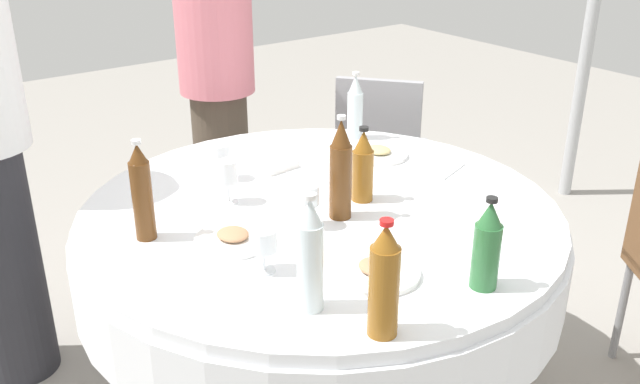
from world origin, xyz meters
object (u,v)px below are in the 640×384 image
Objects in this scene: dining_table at (320,246)px; plate_outer at (377,271)px; bottle_amber_left at (384,282)px; wine_glass_mid at (227,175)px; bottle_green_north at (487,246)px; wine_glass_inner at (220,154)px; bottle_amber_south at (363,167)px; wine_glass_far at (307,197)px; person_left at (218,89)px; chair_mid at (380,145)px; bottle_clear_inner at (355,108)px; bottle_clear_far at (310,256)px; bottle_brown_mid at (341,171)px; wine_glass_near at (263,241)px; plate_right at (233,238)px; bottle_brown_near at (142,193)px; plate_front at (378,153)px.

plate_outer is at bearing -16.86° from dining_table.
wine_glass_mid is at bearing 175.02° from bottle_amber_left.
bottle_green_north reaches higher than wine_glass_inner.
wine_glass_far is at bearing -79.17° from bottle_amber_south.
chair_mid is at bearing -15.10° from person_left.
bottle_green_north is 0.93× the size of bottle_clear_inner.
bottle_clear_far reaches higher than bottle_amber_left.
wine_glass_mid is (-0.84, 0.07, -0.04)m from bottle_amber_left.
bottle_brown_mid is 0.40m from wine_glass_near.
bottle_green_north is 2.03× the size of wine_glass_near.
bottle_clear_far is 0.45m from wine_glass_far.
plate_right is at bearing -27.20° from wine_glass_mid.
wine_glass_far is 0.58× the size of plate_outer.
person_left reaches higher than bottle_clear_far.
wine_glass_near is at bearing -69.22° from bottle_brown_mid.
bottle_amber_south is 1.96× the size of wine_glass_inner.
bottle_clear_far reaches higher than bottle_clear_inner.
wine_glass_far is at bearing 62.58° from bottle_brown_near.
plate_front is (-0.27, 0.79, 0.00)m from plate_right.
bottle_amber_left is at bearing -40.39° from plate_front.
bottle_brown_mid reaches higher than plate_front.
bottle_amber_south is 0.41m from plate_front.
bottle_amber_left is 0.20m from bottle_clear_far.
bottle_clear_inner is at bearing 128.11° from wine_glass_near.
bottle_clear_inner reaches higher than plate_right.
bottle_clear_inner is 1.25m from bottle_clear_far.
wine_glass_mid is (-0.24, -0.36, -0.02)m from bottle_amber_south.
wine_glass_far is 1.27m from person_left.
bottle_green_north is 0.73m from plate_right.
chair_mid reaches higher than plate_right.
bottle_clear_inner reaches higher than wine_glass_mid.
bottle_brown_near is 0.47m from wine_glass_inner.
plate_right is 1.31m from person_left.
bottle_clear_inner is at bearing 131.37° from dining_table.
person_left is (-1.58, 0.62, -0.05)m from bottle_clear_far.
wine_glass_mid is 1.03m from person_left.
bottle_clear_far is 1.82m from chair_mid.
person_left is at bearing 152.84° from plate_right.
bottle_clear_far is at bearing -86.18° from chair_mid.
wine_glass_mid is at bearing -162.09° from bottle_green_north.
bottle_clear_far is 1.01× the size of bottle_brown_near.
bottle_green_north is (0.64, 0.05, 0.26)m from dining_table.
bottle_brown_near is (0.31, -1.04, 0.02)m from bottle_clear_inner.
bottle_amber_left reaches higher than dining_table.
bottle_clear_far is 0.61m from bottle_brown_near.
bottle_brown_mid reaches higher than wine_glass_far.
wine_glass_far is (0.53, -0.62, -0.03)m from bottle_clear_inner.
bottle_clear_far is at bearing -158.77° from bottle_amber_left.
bottle_amber_south reaches higher than wine_glass_mid.
wine_glass_inner is at bearing 157.72° from wine_glass_mid.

